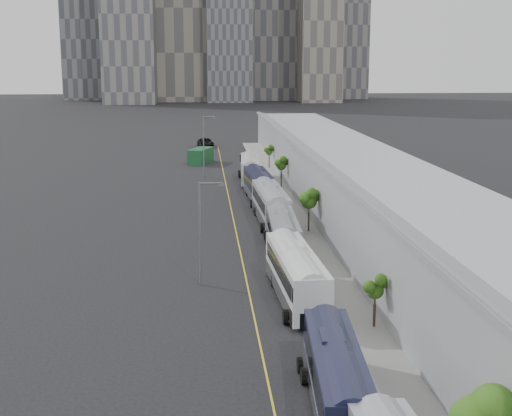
{
  "coord_description": "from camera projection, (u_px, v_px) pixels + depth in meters",
  "views": [
    {
      "loc": [
        -4.94,
        -14.27,
        17.14
      ],
      "look_at": [
        0.39,
        54.95,
        3.0
      ],
      "focal_mm": 50.0,
      "sensor_mm": 36.0,
      "label": 1
    }
  ],
  "objects": [
    {
      "name": "bus_5",
      "position": [
        259.0,
        188.0,
        90.44
      ],
      "size": [
        3.22,
        13.09,
        3.8
      ],
      "rotation": [
        0.0,
        0.0,
        0.05
      ],
      "color": "black",
      "rests_on": "ground"
    },
    {
      "name": "bus_2",
      "position": [
        296.0,
        279.0,
        52.13
      ],
      "size": [
        3.22,
        13.42,
        3.9
      ],
      "rotation": [
        0.0,
        0.0,
        0.04
      ],
      "color": "silver",
      "rests_on": "ground"
    },
    {
      "name": "suv",
      "position": [
        206.0,
        143.0,
        148.56
      ],
      "size": [
        3.64,
        6.7,
        1.78
      ],
      "primitive_type": "imported",
      "rotation": [
        0.0,
        0.0,
        0.11
      ],
      "color": "black",
      "rests_on": "ground"
    },
    {
      "name": "bus_4",
      "position": [
        271.0,
        207.0,
        77.96
      ],
      "size": [
        3.12,
        13.69,
        3.98
      ],
      "rotation": [
        0.0,
        0.0,
        0.03
      ],
      "color": "#9EA0A7",
      "rests_on": "ground"
    },
    {
      "name": "street_lamp_far",
      "position": [
        205.0,
        142.0,
        107.85
      ],
      "size": [
        2.04,
        0.22,
        9.34
      ],
      "color": "#59595E",
      "rests_on": "ground"
    },
    {
      "name": "sidewalk",
      "position": [
        341.0,
        235.0,
        72.14
      ],
      "size": [
        10.0,
        170.0,
        0.12
      ],
      "primitive_type": "cube",
      "color": "gray",
      "rests_on": "ground"
    },
    {
      "name": "tree_0",
      "position": [
        481.0,
        416.0,
        27.33
      ],
      "size": [
        2.37,
        2.37,
        5.06
      ],
      "color": "black",
      "rests_on": "ground"
    },
    {
      "name": "bus_1",
      "position": [
        336.0,
        383.0,
        35.56
      ],
      "size": [
        3.27,
        12.15,
        3.51
      ],
      "rotation": [
        0.0,
        0.0,
        -0.07
      ],
      "color": "#161831",
      "rests_on": "ground"
    },
    {
      "name": "bus_3",
      "position": [
        283.0,
        236.0,
        65.76
      ],
      "size": [
        2.94,
        12.28,
        3.56
      ],
      "rotation": [
        0.0,
        0.0,
        -0.04
      ],
      "color": "gray",
      "rests_on": "ground"
    },
    {
      "name": "bus_6",
      "position": [
        250.0,
        171.0,
        104.63
      ],
      "size": [
        3.35,
        13.19,
        3.82
      ],
      "rotation": [
        0.0,
        0.0,
        -0.05
      ],
      "color": "silver",
      "rests_on": "ground"
    },
    {
      "name": "depot",
      "position": [
        381.0,
        201.0,
        71.75
      ],
      "size": [
        12.45,
        160.4,
        7.2
      ],
      "color": "gray",
      "rests_on": "ground"
    },
    {
      "name": "street_lamp_near",
      "position": [
        202.0,
        226.0,
        55.15
      ],
      "size": [
        2.04,
        0.22,
        8.22
      ],
      "color": "#59595E",
      "rests_on": "ground"
    },
    {
      "name": "tree_2",
      "position": [
        309.0,
        199.0,
        72.91
      ],
      "size": [
        1.66,
        1.66,
        4.37
      ],
      "color": "black",
      "rests_on": "ground"
    },
    {
      "name": "tree_3",
      "position": [
        281.0,
        164.0,
        98.98
      ],
      "size": [
        1.39,
        1.39,
        4.11
      ],
      "color": "black",
      "rests_on": "ground"
    },
    {
      "name": "tree_1",
      "position": [
        375.0,
        289.0,
        46.43
      ],
      "size": [
        1.14,
        1.14,
        3.33
      ],
      "color": "black",
      "rests_on": "ground"
    },
    {
      "name": "lane_line",
      "position": [
        237.0,
        237.0,
        71.36
      ],
      "size": [
        0.12,
        160.0,
        0.02
      ],
      "primitive_type": "cube",
      "color": "gold",
      "rests_on": "ground"
    },
    {
      "name": "tree_4",
      "position": [
        269.0,
        151.0,
        117.79
      ],
      "size": [
        1.14,
        1.14,
        3.47
      ],
      "color": "black",
      "rests_on": "ground"
    },
    {
      "name": "shipping_container",
      "position": [
        201.0,
        156.0,
        123.97
      ],
      "size": [
        4.69,
        7.24,
        2.61
      ],
      "primitive_type": "cube",
      "rotation": [
        0.0,
        0.0,
        -0.34
      ],
      "color": "#154523",
      "rests_on": "ground"
    }
  ]
}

